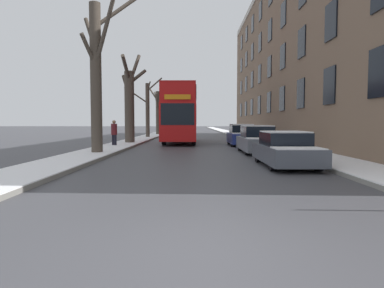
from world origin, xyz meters
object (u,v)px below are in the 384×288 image
at_px(double_decker_bus, 181,112).
at_px(parked_car_2, 242,136).
at_px(bare_tree_left_0, 97,73).
at_px(parked_car_0, 285,150).
at_px(pedestrian_left_sidewalk, 114,133).
at_px(bare_tree_left_2, 147,108).
at_px(bare_tree_left_3, 158,111).
at_px(bare_tree_left_1, 130,102).
at_px(parked_car_1, 257,140).

xyz_separation_m(double_decker_bus, parked_car_2, (4.47, -3.36, -1.81)).
xyz_separation_m(bare_tree_left_0, parked_car_2, (8.15, 7.43, -3.34)).
distance_m(parked_car_0, pedestrian_left_sidewalk, 12.91).
bearing_deg(bare_tree_left_2, double_decker_bus, -63.97).
bearing_deg(bare_tree_left_0, bare_tree_left_3, 89.89).
distance_m(bare_tree_left_1, parked_car_0, 15.51).
height_order(parked_car_1, pedestrian_left_sidewalk, pedestrian_left_sidewalk).
xyz_separation_m(bare_tree_left_1, parked_car_2, (8.18, -1.23, -2.44)).
bearing_deg(bare_tree_left_0, parked_car_2, 42.37).
height_order(double_decker_bus, parked_car_1, double_decker_bus).
bearing_deg(double_decker_bus, bare_tree_left_2, 116.03).
bearing_deg(bare_tree_left_1, double_decker_bus, 29.95).
distance_m(bare_tree_left_2, pedestrian_left_sidewalk, 13.26).
bearing_deg(bare_tree_left_2, parked_car_1, -64.35).
bearing_deg(bare_tree_left_3, bare_tree_left_0, -90.11).
distance_m(bare_tree_left_1, double_decker_bus, 4.32).
relative_size(double_decker_bus, parked_car_0, 2.40).
relative_size(bare_tree_left_0, double_decker_bus, 0.80).
height_order(double_decker_bus, parked_car_2, double_decker_bus).
height_order(bare_tree_left_1, parked_car_2, bare_tree_left_1).
relative_size(bare_tree_left_0, bare_tree_left_1, 1.18).
distance_m(bare_tree_left_2, parked_car_1, 19.11).
bearing_deg(parked_car_2, bare_tree_left_2, 126.72).
distance_m(parked_car_2, pedestrian_left_sidewalk, 8.85).
distance_m(bare_tree_left_0, bare_tree_left_3, 27.37).
height_order(bare_tree_left_1, parked_car_0, bare_tree_left_1).
distance_m(bare_tree_left_0, pedestrian_left_sidewalk, 6.17).
bearing_deg(parked_car_0, bare_tree_left_0, 152.31).
bearing_deg(parked_car_2, parked_car_0, -90.00).
bearing_deg(bare_tree_left_1, parked_car_1, -41.84).
xyz_separation_m(bare_tree_left_2, parked_car_0, (8.20, -22.71, -2.49)).
xyz_separation_m(bare_tree_left_3, double_decker_bus, (3.62, -16.56, -0.62)).
xyz_separation_m(bare_tree_left_2, parked_car_2, (8.20, -11.00, -2.40)).
distance_m(bare_tree_left_2, parked_car_0, 24.27).
bearing_deg(parked_car_0, pedestrian_left_sidewalk, 131.76).
bearing_deg(parked_car_1, pedestrian_left_sidewalk, 155.03).
xyz_separation_m(bare_tree_left_2, double_decker_bus, (3.73, -7.64, -0.60)).
distance_m(bare_tree_left_3, double_decker_bus, 16.96).
xyz_separation_m(bare_tree_left_0, bare_tree_left_3, (0.05, 27.35, -0.92)).
bearing_deg(bare_tree_left_2, bare_tree_left_0, -89.83).
xyz_separation_m(bare_tree_left_3, parked_car_0, (8.10, -31.63, -2.51)).
height_order(bare_tree_left_1, bare_tree_left_3, bare_tree_left_1).
relative_size(parked_car_0, parked_car_1, 0.96).
distance_m(parked_car_1, parked_car_2, 6.09).
relative_size(bare_tree_left_2, double_decker_bus, 0.62).
distance_m(bare_tree_left_0, parked_car_0, 9.82).
distance_m(double_decker_bus, pedestrian_left_sidewalk, 7.00).
xyz_separation_m(double_decker_bus, parked_car_1, (4.47, -9.45, -1.83)).
height_order(parked_car_1, parked_car_2, parked_car_2).
bearing_deg(pedestrian_left_sidewalk, bare_tree_left_0, 126.98).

